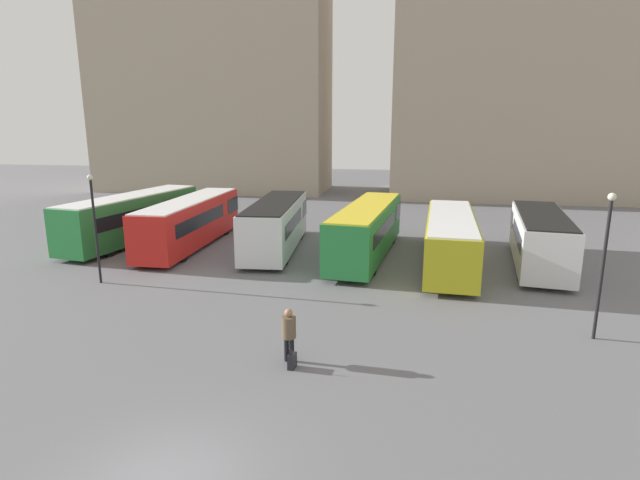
% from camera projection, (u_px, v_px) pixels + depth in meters
% --- Properties ---
extents(building_block_left, '(26.92, 10.74, 34.30)m').
position_uv_depth(building_block_left, '(211.00, 41.00, 57.65)').
color(building_block_left, tan).
rests_on(building_block_left, ground_plane).
extents(building_block_right, '(25.88, 14.20, 33.12)m').
position_uv_depth(building_block_right, '(520.00, 39.00, 52.48)').
color(building_block_right, tan).
rests_on(building_block_right, ground_plane).
extents(bus_0, '(4.33, 12.09, 3.21)m').
position_uv_depth(bus_0, '(134.00, 216.00, 33.53)').
color(bus_0, '#237A38').
rests_on(bus_0, ground_plane).
extents(bus_1, '(2.52, 12.00, 3.09)m').
position_uv_depth(bus_1, '(191.00, 220.00, 32.46)').
color(bus_1, red).
rests_on(bus_1, ground_plane).
extents(bus_2, '(3.28, 10.62, 3.12)m').
position_uv_depth(bus_2, '(276.00, 224.00, 31.32)').
color(bus_2, silver).
rests_on(bus_2, ground_plane).
extents(bus_3, '(3.87, 12.22, 3.11)m').
position_uv_depth(bus_3, '(367.00, 228.00, 29.85)').
color(bus_3, '#237A38').
rests_on(bus_3, ground_plane).
extents(bus_4, '(3.43, 12.00, 2.86)m').
position_uv_depth(bus_4, '(450.00, 238.00, 27.97)').
color(bus_4, gold).
rests_on(bus_4, ground_plane).
extents(bus_5, '(4.00, 10.13, 3.00)m').
position_uv_depth(bus_5, '(540.00, 238.00, 27.72)').
color(bus_5, silver).
rests_on(bus_5, ground_plane).
extents(traveler, '(0.53, 0.53, 1.86)m').
position_uv_depth(traveler, '(289.00, 330.00, 16.56)').
color(traveler, black).
rests_on(traveler, ground_plane).
extents(suitcase, '(0.25, 0.43, 0.72)m').
position_uv_depth(suitcase, '(292.00, 361.00, 16.26)').
color(suitcase, black).
rests_on(suitcase, ground_plane).
extents(lamp_post_0, '(0.28, 0.28, 5.44)m').
position_uv_depth(lamp_post_0, '(95.00, 220.00, 24.39)').
color(lamp_post_0, black).
rests_on(lamp_post_0, ground_plane).
extents(lamp_post_1, '(0.28, 0.28, 5.46)m').
position_uv_depth(lamp_post_1, '(604.00, 255.00, 17.84)').
color(lamp_post_1, black).
rests_on(lamp_post_1, ground_plane).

